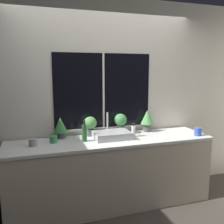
{
  "coord_description": "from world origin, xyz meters",
  "views": [
    {
      "loc": [
        -0.93,
        -2.6,
        1.75
      ],
      "look_at": [
        0.01,
        0.31,
        1.23
      ],
      "focal_mm": 40.0,
      "sensor_mm": 36.0,
      "label": 1
    }
  ],
  "objects_px": {
    "potted_plant_far_left": "(60,126)",
    "potted_plant_center_right": "(121,122)",
    "sink": "(112,135)",
    "soap_bottle": "(133,131)",
    "bottle_tall": "(84,133)",
    "mug_grey": "(33,142)",
    "potted_plant_center_left": "(90,124)",
    "mug_blue": "(198,132)",
    "mug_green": "(53,139)",
    "potted_plant_far_right": "(147,119)"
  },
  "relations": [
    {
      "from": "bottle_tall",
      "to": "mug_blue",
      "type": "bearing_deg",
      "value": -7.36
    },
    {
      "from": "potted_plant_far_left",
      "to": "potted_plant_center_left",
      "type": "xyz_separation_m",
      "value": [
        0.39,
        0.0,
        -0.01
      ]
    },
    {
      "from": "potted_plant_center_right",
      "to": "mug_grey",
      "type": "bearing_deg",
      "value": -168.54
    },
    {
      "from": "soap_bottle",
      "to": "mug_green",
      "type": "relative_size",
      "value": 2.03
    },
    {
      "from": "sink",
      "to": "bottle_tall",
      "type": "bearing_deg",
      "value": -176.55
    },
    {
      "from": "potted_plant_far_left",
      "to": "bottle_tall",
      "type": "distance_m",
      "value": 0.35
    },
    {
      "from": "potted_plant_center_left",
      "to": "soap_bottle",
      "type": "bearing_deg",
      "value": -20.6
    },
    {
      "from": "soap_bottle",
      "to": "mug_blue",
      "type": "distance_m",
      "value": 0.87
    },
    {
      "from": "potted_plant_far_right",
      "to": "mug_grey",
      "type": "height_order",
      "value": "potted_plant_far_right"
    },
    {
      "from": "potted_plant_far_right",
      "to": "soap_bottle",
      "type": "distance_m",
      "value": 0.37
    },
    {
      "from": "potted_plant_center_right",
      "to": "mug_green",
      "type": "height_order",
      "value": "potted_plant_center_right"
    },
    {
      "from": "potted_plant_center_left",
      "to": "mug_green",
      "type": "distance_m",
      "value": 0.54
    },
    {
      "from": "bottle_tall",
      "to": "mug_green",
      "type": "height_order",
      "value": "bottle_tall"
    },
    {
      "from": "mug_green",
      "to": "bottle_tall",
      "type": "bearing_deg",
      "value": -8.71
    },
    {
      "from": "soap_bottle",
      "to": "sink",
      "type": "bearing_deg",
      "value": -178.94
    },
    {
      "from": "mug_green",
      "to": "potted_plant_far_right",
      "type": "bearing_deg",
      "value": 7.38
    },
    {
      "from": "potted_plant_center_left",
      "to": "potted_plant_far_right",
      "type": "distance_m",
      "value": 0.83
    },
    {
      "from": "soap_bottle",
      "to": "potted_plant_center_right",
      "type": "bearing_deg",
      "value": 118.39
    },
    {
      "from": "sink",
      "to": "potted_plant_center_right",
      "type": "bearing_deg",
      "value": 47.08
    },
    {
      "from": "potted_plant_far_left",
      "to": "mug_blue",
      "type": "relative_size",
      "value": 2.64
    },
    {
      "from": "sink",
      "to": "soap_bottle",
      "type": "height_order",
      "value": "sink"
    },
    {
      "from": "mug_blue",
      "to": "mug_green",
      "type": "height_order",
      "value": "mug_blue"
    },
    {
      "from": "potted_plant_center_right",
      "to": "bottle_tall",
      "type": "height_order",
      "value": "potted_plant_center_right"
    },
    {
      "from": "potted_plant_center_left",
      "to": "soap_bottle",
      "type": "xyz_separation_m",
      "value": [
        0.53,
        -0.2,
        -0.08
      ]
    },
    {
      "from": "potted_plant_center_left",
      "to": "mug_green",
      "type": "height_order",
      "value": "potted_plant_center_left"
    },
    {
      "from": "soap_bottle",
      "to": "bottle_tall",
      "type": "relative_size",
      "value": 0.68
    },
    {
      "from": "potted_plant_center_left",
      "to": "mug_grey",
      "type": "height_order",
      "value": "potted_plant_center_left"
    },
    {
      "from": "potted_plant_center_right",
      "to": "mug_grey",
      "type": "distance_m",
      "value": 1.19
    },
    {
      "from": "potted_plant_center_right",
      "to": "soap_bottle",
      "type": "bearing_deg",
      "value": -61.61
    },
    {
      "from": "potted_plant_center_right",
      "to": "bottle_tall",
      "type": "xyz_separation_m",
      "value": [
        -0.55,
        -0.23,
        -0.05
      ]
    },
    {
      "from": "potted_plant_far_left",
      "to": "potted_plant_center_left",
      "type": "distance_m",
      "value": 0.39
    },
    {
      "from": "soap_bottle",
      "to": "potted_plant_far_right",
      "type": "bearing_deg",
      "value": 34.35
    },
    {
      "from": "potted_plant_center_right",
      "to": "mug_green",
      "type": "bearing_deg",
      "value": -169.46
    },
    {
      "from": "potted_plant_far_left",
      "to": "bottle_tall",
      "type": "height_order",
      "value": "potted_plant_far_left"
    },
    {
      "from": "soap_bottle",
      "to": "mug_blue",
      "type": "bearing_deg",
      "value": -14.76
    },
    {
      "from": "mug_grey",
      "to": "mug_green",
      "type": "xyz_separation_m",
      "value": [
        0.24,
        0.06,
        0.0
      ]
    },
    {
      "from": "potted_plant_far_left",
      "to": "soap_bottle",
      "type": "height_order",
      "value": "potted_plant_far_left"
    },
    {
      "from": "potted_plant_center_right",
      "to": "mug_blue",
      "type": "height_order",
      "value": "potted_plant_center_right"
    },
    {
      "from": "bottle_tall",
      "to": "mug_grey",
      "type": "bearing_deg",
      "value": -179.37
    },
    {
      "from": "sink",
      "to": "mug_grey",
      "type": "distance_m",
      "value": 0.97
    },
    {
      "from": "mug_grey",
      "to": "soap_bottle",
      "type": "bearing_deg",
      "value": 1.54
    },
    {
      "from": "potted_plant_center_right",
      "to": "soap_bottle",
      "type": "xyz_separation_m",
      "value": [
        0.11,
        -0.2,
        -0.09
      ]
    },
    {
      "from": "mug_grey",
      "to": "potted_plant_center_right",
      "type": "bearing_deg",
      "value": 11.46
    },
    {
      "from": "sink",
      "to": "soap_bottle",
      "type": "relative_size",
      "value": 2.59
    },
    {
      "from": "potted_plant_far_left",
      "to": "potted_plant_center_right",
      "type": "relative_size",
      "value": 0.99
    },
    {
      "from": "potted_plant_far_left",
      "to": "bottle_tall",
      "type": "xyz_separation_m",
      "value": [
        0.26,
        -0.23,
        -0.05
      ]
    },
    {
      "from": "potted_plant_center_left",
      "to": "mug_blue",
      "type": "distance_m",
      "value": 1.44
    },
    {
      "from": "sink",
      "to": "mug_grey",
      "type": "relative_size",
      "value": 4.98
    },
    {
      "from": "soap_bottle",
      "to": "mug_grey",
      "type": "height_order",
      "value": "soap_bottle"
    },
    {
      "from": "mug_green",
      "to": "mug_blue",
      "type": "bearing_deg",
      "value": -7.63
    }
  ]
}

